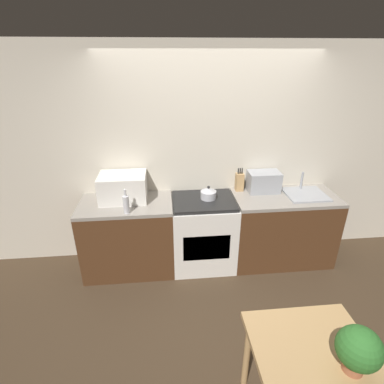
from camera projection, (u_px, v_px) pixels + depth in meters
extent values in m
plane|color=#3D2D1E|center=(223.00, 315.00, 3.09)|extent=(16.00, 16.00, 0.00)
cube|color=beige|center=(208.00, 158.00, 3.65)|extent=(10.00, 0.06, 2.60)
cube|color=#4C2D19|center=(129.00, 238.00, 3.61)|extent=(1.06, 0.62, 0.86)
cube|color=gray|center=(125.00, 205.00, 3.43)|extent=(1.06, 0.62, 0.04)
cube|color=#4C2D19|center=(281.00, 229.00, 3.79)|extent=(1.24, 0.62, 0.86)
cube|color=gray|center=(286.00, 197.00, 3.60)|extent=(1.24, 0.62, 0.04)
cube|color=silver|center=(203.00, 234.00, 3.70)|extent=(0.75, 0.62, 0.86)
cube|color=black|center=(204.00, 201.00, 3.51)|extent=(0.72, 0.57, 0.04)
cube|color=black|center=(207.00, 248.00, 3.42)|extent=(0.54, 0.02, 0.32)
cylinder|color=#B7B7BC|center=(208.00, 195.00, 3.51)|extent=(0.18, 0.18, 0.09)
cone|color=#B7B7BC|center=(209.00, 190.00, 3.48)|extent=(0.18, 0.18, 0.04)
sphere|color=black|center=(209.00, 187.00, 3.47)|extent=(0.03, 0.03, 0.03)
cube|color=silver|center=(123.00, 187.00, 3.44)|extent=(0.53, 0.39, 0.31)
cube|color=black|center=(121.00, 194.00, 3.27)|extent=(0.47, 0.01, 0.25)
cylinder|color=silver|center=(126.00, 205.00, 3.17)|extent=(0.07, 0.07, 0.20)
cylinder|color=silver|center=(125.00, 193.00, 3.11)|extent=(0.02, 0.02, 0.08)
cube|color=tan|center=(239.00, 182.00, 3.69)|extent=(0.09, 0.09, 0.22)
cylinder|color=black|center=(238.00, 171.00, 3.63)|extent=(0.01, 0.01, 0.07)
cylinder|color=black|center=(240.00, 171.00, 3.63)|extent=(0.01, 0.01, 0.07)
cylinder|color=black|center=(242.00, 171.00, 3.63)|extent=(0.01, 0.01, 0.07)
cube|color=#999BA0|center=(264.00, 182.00, 3.67)|extent=(0.38, 0.24, 0.25)
cube|color=black|center=(267.00, 185.00, 3.56)|extent=(0.34, 0.01, 0.20)
cube|color=#999BA0|center=(305.00, 194.00, 3.61)|extent=(0.47, 0.42, 0.02)
cylinder|color=#999BA0|center=(302.00, 180.00, 3.69)|extent=(0.03, 0.03, 0.22)
cube|color=tan|center=(315.00, 355.00, 1.91)|extent=(0.78, 0.74, 0.04)
cylinder|color=tan|center=(247.00, 354.00, 2.31)|extent=(0.05, 0.05, 0.69)
cylinder|color=tan|center=(328.00, 346.00, 2.37)|extent=(0.05, 0.05, 0.69)
cylinder|color=#9E5B3D|center=(353.00, 365.00, 1.78)|extent=(0.12, 0.12, 0.08)
sphere|color=#2D6B28|center=(359.00, 348.00, 1.72)|extent=(0.26, 0.26, 0.26)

